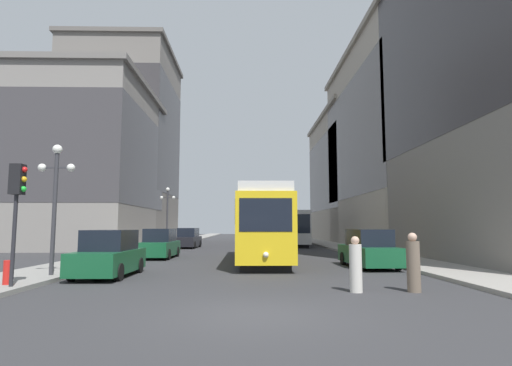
% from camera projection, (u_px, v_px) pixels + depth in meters
% --- Properties ---
extents(ground_plane, '(200.00, 200.00, 0.00)m').
position_uv_depth(ground_plane, '(256.00, 314.00, 9.23)').
color(ground_plane, '#303033').
extents(sidewalk_left, '(3.06, 120.00, 0.15)m').
position_uv_depth(sidewalk_left, '(177.00, 243.00, 48.82)').
color(sidewalk_left, gray).
rests_on(sidewalk_left, ground).
extents(sidewalk_right, '(3.06, 120.00, 0.15)m').
position_uv_depth(sidewalk_right, '(320.00, 242.00, 49.19)').
color(sidewalk_right, gray).
rests_on(sidewalk_right, ground).
extents(streetcar, '(2.68, 13.13, 3.89)m').
position_uv_depth(streetcar, '(261.00, 224.00, 23.59)').
color(streetcar, black).
rests_on(streetcar, ground).
extents(transit_bus, '(3.01, 11.32, 3.45)m').
position_uv_depth(transit_bus, '(293.00, 227.00, 42.39)').
color(transit_bus, black).
rests_on(transit_bus, ground).
extents(parked_car_left_near, '(1.97, 4.40, 1.82)m').
position_uv_depth(parked_car_left_near, '(160.00, 244.00, 25.73)').
color(parked_car_left_near, black).
rests_on(parked_car_left_near, ground).
extents(parked_car_left_mid, '(1.94, 4.34, 1.82)m').
position_uv_depth(parked_car_left_mid, '(109.00, 255.00, 16.30)').
color(parked_car_left_mid, black).
rests_on(parked_car_left_mid, ground).
extents(parked_car_right_far, '(2.00, 4.73, 1.82)m').
position_uv_depth(parked_car_right_far, '(369.00, 250.00, 19.89)').
color(parked_car_right_far, black).
rests_on(parked_car_right_far, ground).
extents(parked_car_left_far, '(2.07, 4.90, 1.82)m').
position_uv_depth(parked_car_left_far, '(188.00, 239.00, 38.23)').
color(parked_car_left_far, black).
rests_on(parked_car_left_far, ground).
extents(pedestrian_crossing_near, '(0.40, 0.40, 1.77)m').
position_uv_depth(pedestrian_crossing_near, '(413.00, 264.00, 12.44)').
color(pedestrian_crossing_near, '#6B5B4C').
rests_on(pedestrian_crossing_near, ground).
extents(pedestrian_crossing_far, '(0.37, 0.37, 1.66)m').
position_uv_depth(pedestrian_crossing_far, '(356.00, 266.00, 12.39)').
color(pedestrian_crossing_far, beige).
rests_on(pedestrian_crossing_far, ground).
extents(traffic_light_near_left, '(0.47, 0.36, 3.74)m').
position_uv_depth(traffic_light_near_left, '(17.00, 192.00, 12.79)').
color(traffic_light_near_left, '#232328').
rests_on(traffic_light_near_left, sidewalk_left).
extents(lamp_post_left_near, '(1.41, 0.36, 4.96)m').
position_uv_depth(lamp_post_left_near, '(56.00, 188.00, 15.82)').
color(lamp_post_left_near, '#333338').
rests_on(lamp_post_left_near, sidewalk_left).
extents(lamp_post_left_far, '(1.41, 0.36, 5.41)m').
position_uv_depth(lamp_post_left_far, '(167.00, 207.00, 38.07)').
color(lamp_post_left_far, '#333338').
rests_on(lamp_post_left_far, sidewalk_left).
extents(fire_hydrant, '(0.26, 0.26, 0.75)m').
position_uv_depth(fire_hydrant, '(8.00, 272.00, 12.95)').
color(fire_hydrant, red).
rests_on(fire_hydrant, sidewalk_left).
extents(building_left_corner, '(14.75, 16.64, 15.58)m').
position_uv_depth(building_left_corner, '(72.00, 164.00, 39.73)').
color(building_left_corner, gray).
rests_on(building_left_corner, ground).
extents(building_left_midblock, '(12.66, 14.98, 24.27)m').
position_uv_depth(building_left_midblock, '(123.00, 143.00, 52.49)').
color(building_left_midblock, slate).
rests_on(building_left_midblock, ground).
extents(building_right_corner, '(16.52, 21.79, 19.70)m').
position_uv_depth(building_right_corner, '(429.00, 145.00, 41.33)').
color(building_right_corner, '#A89E8E').
rests_on(building_right_corner, ground).
extents(building_right_far, '(12.57, 20.87, 17.10)m').
position_uv_depth(building_right_far, '(365.00, 177.00, 56.91)').
color(building_right_far, '#A89E8E').
rests_on(building_right_far, ground).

